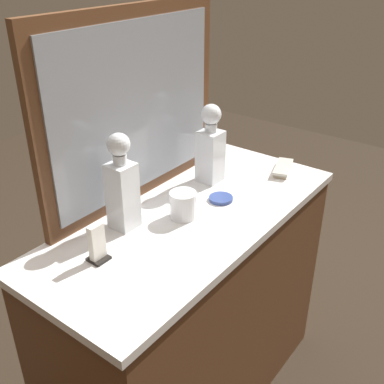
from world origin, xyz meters
name	(u,v)px	position (x,y,z in m)	size (l,w,h in m)	color
dresser	(192,313)	(0.00, 0.00, 0.41)	(1.11, 0.48, 0.82)	brown
dresser_mirror	(135,108)	(0.00, 0.22, 1.13)	(0.76, 0.03, 0.61)	brown
crystal_decanter_far_right	(122,191)	(-0.18, 0.12, 0.94)	(0.07, 0.07, 0.30)	white
crystal_decanter_center	(210,151)	(0.23, 0.09, 0.94)	(0.08, 0.08, 0.28)	white
crystal_tumbler_far_right	(183,206)	(-0.03, 0.01, 0.86)	(0.08, 0.08, 0.09)	white
silver_brush_left	(283,168)	(0.45, -0.08, 0.84)	(0.16, 0.10, 0.02)	#B7A88C
porcelain_dish	(221,199)	(0.13, -0.02, 0.83)	(0.08, 0.08, 0.01)	#33478C
napkin_holder	(97,245)	(-0.34, 0.06, 0.87)	(0.05, 0.05, 0.11)	black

